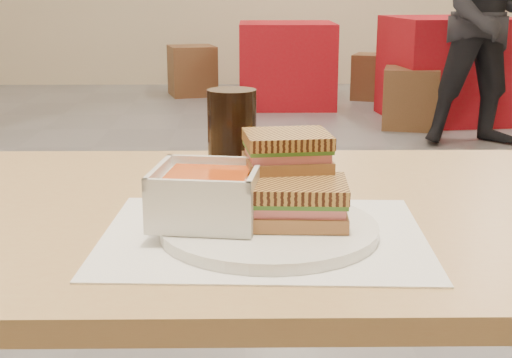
{
  "coord_description": "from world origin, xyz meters",
  "views": [
    {
      "loc": [
        -0.01,
        -2.85,
        1.05
      ],
      "look_at": [
        0.01,
        -2.0,
        0.82
      ],
      "focal_mm": 50.71,
      "sensor_mm": 36.0,
      "label": 1
    }
  ],
  "objects_px": {
    "plate": "(269,229)",
    "panini_lower": "(299,202)",
    "soup_bowl": "(207,197)",
    "main_table": "(267,282)",
    "cola_glass": "(232,142)",
    "bg_table_2": "(286,64)",
    "bg_table_1": "(448,69)",
    "bg_chair_2r": "(374,77)",
    "patron_b": "(494,17)",
    "bg_chair_2l": "(192,71)",
    "bg_chair_1l": "(411,98)"
  },
  "relations": [
    {
      "from": "bg_chair_2l",
      "to": "bg_table_1",
      "type": "bearing_deg",
      "value": -32.47
    },
    {
      "from": "bg_table_2",
      "to": "cola_glass",
      "type": "bearing_deg",
      "value": -94.38
    },
    {
      "from": "bg_table_1",
      "to": "bg_table_2",
      "type": "height_order",
      "value": "bg_table_1"
    },
    {
      "from": "bg_chair_2r",
      "to": "patron_b",
      "type": "height_order",
      "value": "patron_b"
    },
    {
      "from": "bg_chair_2l",
      "to": "bg_chair_2r",
      "type": "height_order",
      "value": "bg_chair_2l"
    },
    {
      "from": "panini_lower",
      "to": "bg_table_2",
      "type": "relative_size",
      "value": 0.14
    },
    {
      "from": "plate",
      "to": "bg_chair_2l",
      "type": "distance_m",
      "value": 6.27
    },
    {
      "from": "bg_chair_2l",
      "to": "patron_b",
      "type": "distance_m",
      "value": 3.19
    },
    {
      "from": "main_table",
      "to": "plate",
      "type": "height_order",
      "value": "plate"
    },
    {
      "from": "plate",
      "to": "bg_table_1",
      "type": "xyz_separation_m",
      "value": [
        1.61,
        4.88,
        -0.36
      ]
    },
    {
      "from": "soup_bowl",
      "to": "bg_chair_2l",
      "type": "relative_size",
      "value": 0.28
    },
    {
      "from": "cola_glass",
      "to": "bg_table_2",
      "type": "height_order",
      "value": "cola_glass"
    },
    {
      "from": "bg_chair_2l",
      "to": "bg_chair_1l",
      "type": "bearing_deg",
      "value": -44.02
    },
    {
      "from": "cola_glass",
      "to": "bg_table_2",
      "type": "relative_size",
      "value": 0.18
    },
    {
      "from": "bg_chair_1l",
      "to": "patron_b",
      "type": "distance_m",
      "value": 0.95
    },
    {
      "from": "patron_b",
      "to": "cola_glass",
      "type": "bearing_deg",
      "value": -113.98
    },
    {
      "from": "plate",
      "to": "panini_lower",
      "type": "bearing_deg",
      "value": 6.04
    },
    {
      "from": "bg_table_2",
      "to": "panini_lower",
      "type": "bearing_deg",
      "value": -93.37
    },
    {
      "from": "bg_table_2",
      "to": "bg_chair_2r",
      "type": "bearing_deg",
      "value": 21.78
    },
    {
      "from": "main_table",
      "to": "cola_glass",
      "type": "distance_m",
      "value": 0.21
    },
    {
      "from": "bg_table_1",
      "to": "bg_chair_1l",
      "type": "relative_size",
      "value": 2.1
    },
    {
      "from": "main_table",
      "to": "bg_chair_2l",
      "type": "relative_size",
      "value": 2.34
    },
    {
      "from": "bg_table_1",
      "to": "bg_chair_2r",
      "type": "bearing_deg",
      "value": 110.23
    },
    {
      "from": "bg_table_2",
      "to": "bg_chair_2l",
      "type": "xyz_separation_m",
      "value": [
        -0.88,
        0.62,
        -0.13
      ]
    },
    {
      "from": "plate",
      "to": "cola_glass",
      "type": "height_order",
      "value": "cola_glass"
    },
    {
      "from": "panini_lower",
      "to": "cola_glass",
      "type": "distance_m",
      "value": 0.21
    },
    {
      "from": "bg_table_2",
      "to": "bg_chair_2r",
      "type": "relative_size",
      "value": 1.75
    },
    {
      "from": "cola_glass",
      "to": "patron_b",
      "type": "xyz_separation_m",
      "value": [
        1.65,
        3.72,
        0.02
      ]
    },
    {
      "from": "main_table",
      "to": "bg_table_2",
      "type": "relative_size",
      "value": 1.44
    },
    {
      "from": "soup_bowl",
      "to": "patron_b",
      "type": "height_order",
      "value": "patron_b"
    },
    {
      "from": "soup_bowl",
      "to": "main_table",
      "type": "bearing_deg",
      "value": 54.89
    },
    {
      "from": "cola_glass",
      "to": "plate",
      "type": "bearing_deg",
      "value": -76.63
    },
    {
      "from": "bg_chair_2l",
      "to": "bg_chair_2r",
      "type": "distance_m",
      "value": 1.75
    },
    {
      "from": "soup_bowl",
      "to": "bg_table_2",
      "type": "xyz_separation_m",
      "value": [
        0.44,
        5.59,
        -0.43
      ]
    },
    {
      "from": "soup_bowl",
      "to": "bg_table_1",
      "type": "bearing_deg",
      "value": 70.92
    },
    {
      "from": "plate",
      "to": "cola_glass",
      "type": "relative_size",
      "value": 1.75
    },
    {
      "from": "cola_glass",
      "to": "bg_table_1",
      "type": "xyz_separation_m",
      "value": [
        1.65,
        4.68,
        -0.42
      ]
    },
    {
      "from": "plate",
      "to": "bg_chair_1l",
      "type": "height_order",
      "value": "plate"
    },
    {
      "from": "patron_b",
      "to": "main_table",
      "type": "bearing_deg",
      "value": -112.93
    },
    {
      "from": "cola_glass",
      "to": "patron_b",
      "type": "height_order",
      "value": "patron_b"
    },
    {
      "from": "bg_table_2",
      "to": "bg_chair_2l",
      "type": "height_order",
      "value": "bg_table_2"
    },
    {
      "from": "bg_table_1",
      "to": "bg_chair_2r",
      "type": "relative_size",
      "value": 2.11
    },
    {
      "from": "panini_lower",
      "to": "bg_chair_1l",
      "type": "xyz_separation_m",
      "value": [
        1.2,
        4.53,
        -0.57
      ]
    },
    {
      "from": "plate",
      "to": "main_table",
      "type": "bearing_deg",
      "value": 89.2
    },
    {
      "from": "plate",
      "to": "bg_table_1",
      "type": "height_order",
      "value": "bg_table_1"
    },
    {
      "from": "main_table",
      "to": "bg_table_2",
      "type": "bearing_deg",
      "value": 86.19
    },
    {
      "from": "cola_glass",
      "to": "bg_chair_2r",
      "type": "bearing_deg",
      "value": 77.62
    },
    {
      "from": "bg_table_2",
      "to": "bg_chair_1l",
      "type": "bearing_deg",
      "value": -50.82
    },
    {
      "from": "main_table",
      "to": "cola_glass",
      "type": "height_order",
      "value": "cola_glass"
    },
    {
      "from": "bg_chair_2l",
      "to": "bg_chair_2r",
      "type": "relative_size",
      "value": 1.08
    }
  ]
}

